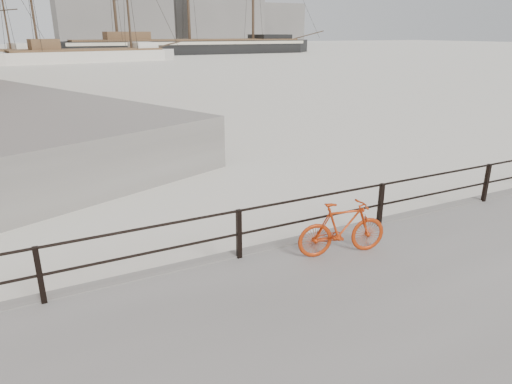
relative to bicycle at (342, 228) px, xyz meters
name	(u,v)px	position (x,y,z in m)	size (l,w,h in m)	color
ground	(373,237)	(1.63, 0.91, -0.90)	(400.00, 400.00, 0.00)	white
guardrail	(381,205)	(1.63, 0.76, -0.05)	(28.00, 0.10, 1.00)	black
bicycle	(342,228)	(0.00, 0.00, 0.00)	(1.82, 0.27, 1.10)	#B0310B
snow_mounds	(512,218)	(4.41, -0.54, -0.40)	(20.58, 3.18, 0.37)	white
barque_black	(191,54)	(28.02, 90.79, -0.90)	(65.87, 21.56, 36.86)	black
schooner_mid	(89,62)	(4.79, 72.27, -0.90)	(31.31, 13.25, 22.30)	beige
industrial_west	(113,16)	(21.63, 140.91, 8.10)	(32.00, 18.00, 18.00)	gray
industrial_mid	(216,8)	(56.63, 145.91, 11.10)	(26.00, 20.00, 24.00)	gray
industrial_east	(270,25)	(79.63, 150.91, 6.10)	(20.00, 16.00, 14.00)	gray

